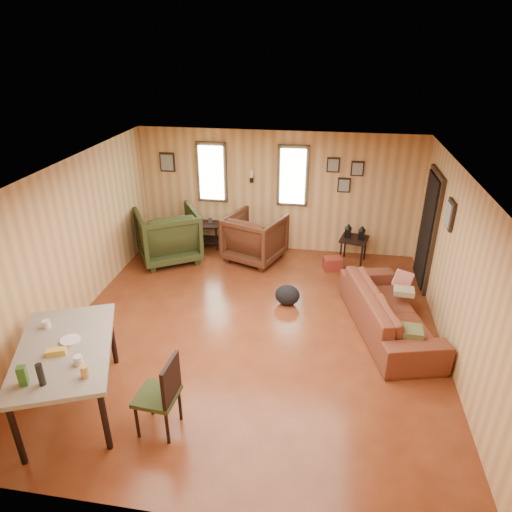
{
  "coord_description": "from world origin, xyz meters",
  "views": [
    {
      "loc": [
        0.97,
        -5.58,
        3.99
      ],
      "look_at": [
        0.0,
        0.4,
        1.05
      ],
      "focal_mm": 32.0,
      "sensor_mm": 36.0,
      "label": 1
    }
  ],
  "objects_px": {
    "sofa": "(390,304)",
    "recliner_green": "(168,233)",
    "end_table": "(206,231)",
    "recliner_brown": "(255,235)",
    "side_table": "(354,237)",
    "dining_table": "(64,354)"
  },
  "relations": [
    {
      "from": "end_table",
      "to": "side_table",
      "type": "relative_size",
      "value": 0.83
    },
    {
      "from": "sofa",
      "to": "recliner_brown",
      "type": "height_order",
      "value": "recliner_brown"
    },
    {
      "from": "side_table",
      "to": "dining_table",
      "type": "distance_m",
      "value": 5.56
    },
    {
      "from": "sofa",
      "to": "end_table",
      "type": "height_order",
      "value": "sofa"
    },
    {
      "from": "recliner_green",
      "to": "sofa",
      "type": "bearing_deg",
      "value": 124.75
    },
    {
      "from": "recliner_green",
      "to": "end_table",
      "type": "relative_size",
      "value": 1.72
    },
    {
      "from": "sofa",
      "to": "recliner_brown",
      "type": "xyz_separation_m",
      "value": [
        -2.34,
        2.04,
        0.07
      ]
    },
    {
      "from": "end_table",
      "to": "dining_table",
      "type": "height_order",
      "value": "dining_table"
    },
    {
      "from": "sofa",
      "to": "end_table",
      "type": "relative_size",
      "value": 3.45
    },
    {
      "from": "sofa",
      "to": "end_table",
      "type": "bearing_deg",
      "value": 39.8
    },
    {
      "from": "sofa",
      "to": "recliner_green",
      "type": "xyz_separation_m",
      "value": [
        -4.0,
        1.79,
        0.12
      ]
    },
    {
      "from": "sofa",
      "to": "recliner_green",
      "type": "bearing_deg",
      "value": 51.31
    },
    {
      "from": "recliner_brown",
      "to": "dining_table",
      "type": "xyz_separation_m",
      "value": [
        -1.46,
        -4.27,
        0.27
      ]
    },
    {
      "from": "end_table",
      "to": "sofa",
      "type": "bearing_deg",
      "value": -35.56
    },
    {
      "from": "sofa",
      "to": "recliner_green",
      "type": "relative_size",
      "value": 2.01
    },
    {
      "from": "recliner_brown",
      "to": "side_table",
      "type": "height_order",
      "value": "recliner_brown"
    },
    {
      "from": "sofa",
      "to": "end_table",
      "type": "distance_m",
      "value": 4.21
    },
    {
      "from": "end_table",
      "to": "side_table",
      "type": "bearing_deg",
      "value": -4.63
    },
    {
      "from": "recliner_brown",
      "to": "recliner_green",
      "type": "relative_size",
      "value": 0.9
    },
    {
      "from": "recliner_green",
      "to": "end_table",
      "type": "distance_m",
      "value": 0.9
    },
    {
      "from": "side_table",
      "to": "dining_table",
      "type": "xyz_separation_m",
      "value": [
        -3.35,
        -4.43,
        0.24
      ]
    },
    {
      "from": "recliner_brown",
      "to": "side_table",
      "type": "bearing_deg",
      "value": -153.93
    }
  ]
}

